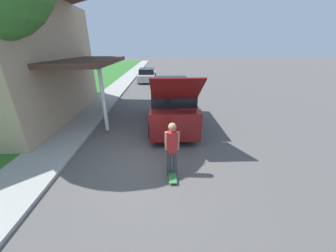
{
  "coord_description": "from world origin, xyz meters",
  "views": [
    {
      "loc": [
        0.41,
        -5.28,
        3.54
      ],
      "look_at": [
        0.64,
        0.89,
        0.9
      ],
      "focal_mm": 20.0,
      "sensor_mm": 36.0,
      "label": 1
    }
  ],
  "objects_px": {
    "skateboarder": "(172,148)",
    "car_down_street": "(147,75)",
    "skateboard": "(172,175)",
    "suv_parked": "(172,103)"
  },
  "relations": [
    {
      "from": "skateboarder",
      "to": "skateboard",
      "type": "xyz_separation_m",
      "value": [
        0.01,
        -0.12,
        -0.84
      ]
    },
    {
      "from": "suv_parked",
      "to": "car_down_street",
      "type": "distance_m",
      "value": 12.51
    },
    {
      "from": "car_down_street",
      "to": "skateboarder",
      "type": "height_order",
      "value": "skateboarder"
    },
    {
      "from": "suv_parked",
      "to": "car_down_street",
      "type": "xyz_separation_m",
      "value": [
        -2.01,
        12.34,
        -0.44
      ]
    },
    {
      "from": "skateboarder",
      "to": "car_down_street",
      "type": "bearing_deg",
      "value": 96.31
    },
    {
      "from": "car_down_street",
      "to": "skateboarder",
      "type": "relative_size",
      "value": 2.63
    },
    {
      "from": "suv_parked",
      "to": "skateboard",
      "type": "xyz_separation_m",
      "value": [
        -0.2,
        -4.06,
        -1.01
      ]
    },
    {
      "from": "suv_parked",
      "to": "skateboarder",
      "type": "distance_m",
      "value": 3.95
    },
    {
      "from": "suv_parked",
      "to": "skateboarder",
      "type": "height_order",
      "value": "suv_parked"
    },
    {
      "from": "suv_parked",
      "to": "skateboarder",
      "type": "xyz_separation_m",
      "value": [
        -0.2,
        -3.94,
        -0.17
      ]
    }
  ]
}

